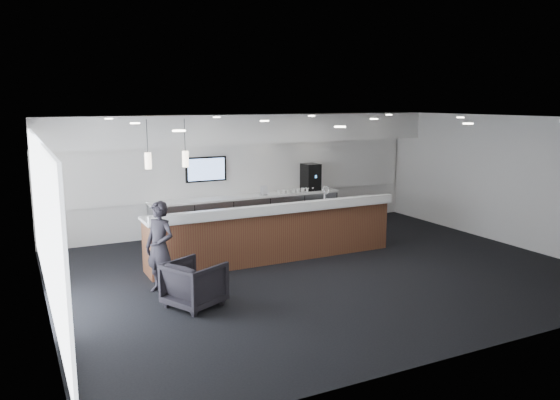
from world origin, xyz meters
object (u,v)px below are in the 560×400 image
coffee_machine (311,177)px  lounge_guest (160,247)px  armchair (194,284)px  service_counter (274,233)px

coffee_machine → lounge_guest: (-5.01, -3.52, -0.49)m
armchair → lounge_guest: 1.05m
service_counter → coffee_machine: (2.35, 2.55, 0.73)m
armchair → lounge_guest: lounge_guest is taller
service_counter → coffee_machine: 3.54m
service_counter → coffee_machine: size_ratio=7.68×
coffee_machine → lounge_guest: size_ratio=0.44×
coffee_machine → lounge_guest: coffee_machine is taller
service_counter → armchair: 3.00m
armchair → service_counter: bearing=-78.3°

